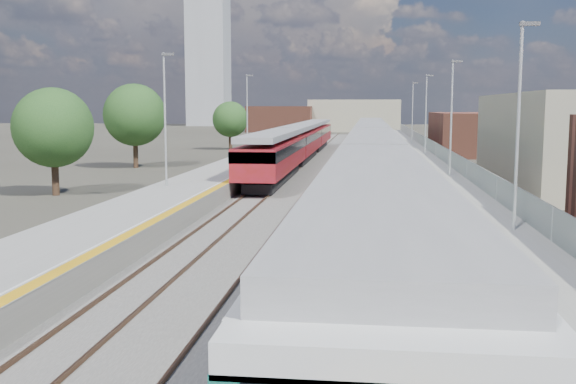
# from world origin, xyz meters

# --- Properties ---
(ground) EXTENTS (320.00, 320.00, 0.00)m
(ground) POSITION_xyz_m (0.00, 50.00, 0.00)
(ground) COLOR #47443A
(ground) RESTS_ON ground
(ballast_bed) EXTENTS (10.50, 155.00, 0.06)m
(ballast_bed) POSITION_xyz_m (-2.25, 52.50, 0.03)
(ballast_bed) COLOR #565451
(ballast_bed) RESTS_ON ground
(tracks) EXTENTS (8.96, 160.00, 0.17)m
(tracks) POSITION_xyz_m (-1.65, 54.18, 0.11)
(tracks) COLOR #4C3323
(tracks) RESTS_ON ground
(platform_right) EXTENTS (4.70, 155.00, 8.52)m
(platform_right) POSITION_xyz_m (5.28, 52.49, 0.54)
(platform_right) COLOR slate
(platform_right) RESTS_ON ground
(platform_left) EXTENTS (4.30, 155.00, 8.52)m
(platform_left) POSITION_xyz_m (-9.05, 52.49, 0.52)
(platform_left) COLOR slate
(platform_left) RESTS_ON ground
(buildings) EXTENTS (72.00, 185.50, 40.00)m
(buildings) POSITION_xyz_m (-18.12, 138.60, 10.70)
(buildings) COLOR brown
(buildings) RESTS_ON ground
(green_train) EXTENTS (3.06, 85.03, 3.37)m
(green_train) POSITION_xyz_m (1.50, 44.38, 2.37)
(green_train) COLOR black
(green_train) RESTS_ON ground
(red_train) EXTENTS (2.84, 57.52, 3.58)m
(red_train) POSITION_xyz_m (-5.50, 64.34, 2.12)
(red_train) COLOR black
(red_train) RESTS_ON ground
(tree_a) EXTENTS (4.94, 4.94, 6.70)m
(tree_a) POSITION_xyz_m (-18.13, 36.59, 4.22)
(tree_a) COLOR #382619
(tree_a) RESTS_ON ground
(tree_b) EXTENTS (5.58, 5.58, 7.57)m
(tree_b) POSITION_xyz_m (-19.66, 55.56, 4.76)
(tree_b) COLOR #382619
(tree_b) RESTS_ON ground
(tree_c) EXTENTS (4.56, 4.56, 6.18)m
(tree_c) POSITION_xyz_m (-16.42, 82.10, 3.89)
(tree_c) COLOR #382619
(tree_c) RESTS_ON ground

